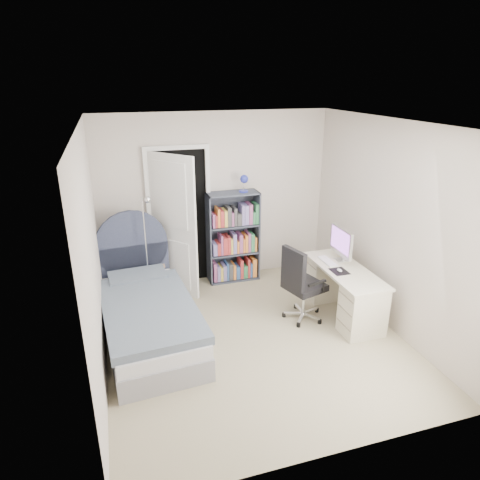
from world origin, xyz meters
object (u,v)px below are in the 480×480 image
object	(u,v)px
floor_lamp	(149,261)
bookcase	(234,240)
nightstand	(149,269)
desk	(343,289)
bed	(147,313)
office_chair	(300,281)

from	to	relation	value
floor_lamp	bookcase	size ratio (longest dim) A/B	0.93
nightstand	desk	bearing A→B (deg)	-29.40
floor_lamp	bed	bearing A→B (deg)	-98.71
bookcase	desk	size ratio (longest dim) A/B	1.22
bed	bookcase	xyz separation A→B (m)	(1.43, 1.19, 0.34)
bed	floor_lamp	bearing A→B (deg)	81.29
bed	floor_lamp	xyz separation A→B (m)	(0.12, 0.81, 0.33)
nightstand	office_chair	bearing A→B (deg)	-36.35
nightstand	office_chair	xyz separation A→B (m)	(1.74, -1.28, 0.17)
bed	desk	distance (m)	2.49
floor_lamp	office_chair	distance (m)	2.03
floor_lamp	bookcase	world-z (taller)	bookcase
nightstand	bed	bearing A→B (deg)	-97.32
nightstand	bookcase	distance (m)	1.32
nightstand	office_chair	world-z (taller)	office_chair
desk	office_chair	distance (m)	0.63
office_chair	bed	bearing A→B (deg)	173.65
desk	office_chair	world-z (taller)	desk
floor_lamp	office_chair	size ratio (longest dim) A/B	1.53
bed	bookcase	size ratio (longest dim) A/B	1.34
floor_lamp	bookcase	distance (m)	1.36
bed	nightstand	world-z (taller)	bed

